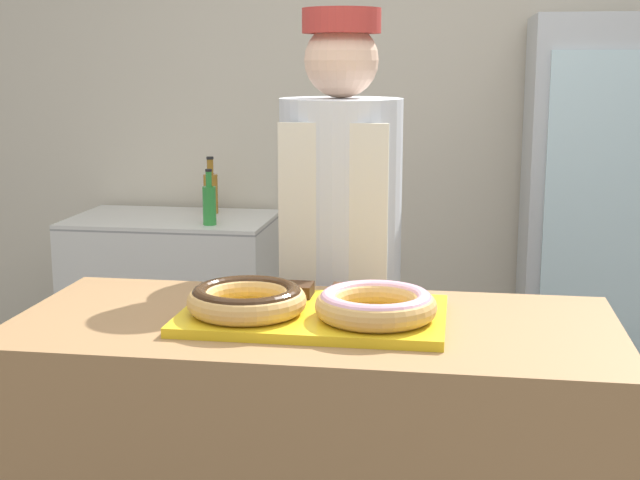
{
  "coord_description": "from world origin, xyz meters",
  "views": [
    {
      "loc": [
        0.34,
        -2.06,
        1.57
      ],
      "look_at": [
        0.0,
        0.1,
        1.13
      ],
      "focal_mm": 50.0,
      "sensor_mm": 36.0,
      "label": 1
    }
  ],
  "objects_px": {
    "serving_tray": "(314,315)",
    "chest_freezer": "(175,309)",
    "donut_light_glaze": "(376,304)",
    "bottle_amber": "(211,191)",
    "donut_chocolate_glaze": "(247,298)",
    "bottle_green": "(209,203)",
    "baker_person": "(340,274)",
    "brownie_back_right": "(347,292)",
    "beverage_fridge": "(597,228)",
    "brownie_back_left": "(297,290)"
  },
  "relations": [
    {
      "from": "serving_tray",
      "to": "chest_freezer",
      "type": "relative_size",
      "value": 0.7
    },
    {
      "from": "donut_light_glaze",
      "to": "bottle_amber",
      "type": "distance_m",
      "value": 2.17
    },
    {
      "from": "donut_chocolate_glaze",
      "to": "donut_light_glaze",
      "type": "distance_m",
      "value": 0.31
    },
    {
      "from": "bottle_amber",
      "to": "serving_tray",
      "type": "bearing_deg",
      "value": -67.25
    },
    {
      "from": "chest_freezer",
      "to": "bottle_green",
      "type": "relative_size",
      "value": 3.76
    },
    {
      "from": "bottle_green",
      "to": "bottle_amber",
      "type": "bearing_deg",
      "value": 104.64
    },
    {
      "from": "donut_light_glaze",
      "to": "bottle_amber",
      "type": "xyz_separation_m",
      "value": [
        -0.96,
        1.95,
        -0.03
      ]
    },
    {
      "from": "serving_tray",
      "to": "chest_freezer",
      "type": "distance_m",
      "value": 2.08
    },
    {
      "from": "donut_light_glaze",
      "to": "bottle_green",
      "type": "relative_size",
      "value": 1.19
    },
    {
      "from": "baker_person",
      "to": "donut_chocolate_glaze",
      "type": "bearing_deg",
      "value": -101.16
    },
    {
      "from": "chest_freezer",
      "to": "serving_tray",
      "type": "bearing_deg",
      "value": -61.9
    },
    {
      "from": "baker_person",
      "to": "chest_freezer",
      "type": "relative_size",
      "value": 1.89
    },
    {
      "from": "serving_tray",
      "to": "donut_chocolate_glaze",
      "type": "distance_m",
      "value": 0.17
    },
    {
      "from": "donut_light_glaze",
      "to": "bottle_amber",
      "type": "height_order",
      "value": "bottle_amber"
    },
    {
      "from": "brownie_back_right",
      "to": "beverage_fridge",
      "type": "xyz_separation_m",
      "value": [
        0.86,
        1.64,
        -0.11
      ]
    },
    {
      "from": "brownie_back_left",
      "to": "chest_freezer",
      "type": "bearing_deg",
      "value": 118.24
    },
    {
      "from": "bottle_amber",
      "to": "brownie_back_left",
      "type": "bearing_deg",
      "value": -67.53
    },
    {
      "from": "donut_chocolate_glaze",
      "to": "brownie_back_right",
      "type": "bearing_deg",
      "value": 38.59
    },
    {
      "from": "donut_chocolate_glaze",
      "to": "bottle_amber",
      "type": "xyz_separation_m",
      "value": [
        -0.64,
        1.95,
        -0.03
      ]
    },
    {
      "from": "donut_chocolate_glaze",
      "to": "beverage_fridge",
      "type": "height_order",
      "value": "beverage_fridge"
    },
    {
      "from": "bottle_green",
      "to": "donut_light_glaze",
      "type": "bearing_deg",
      "value": -62.09
    },
    {
      "from": "chest_freezer",
      "to": "bottle_amber",
      "type": "height_order",
      "value": "bottle_amber"
    },
    {
      "from": "chest_freezer",
      "to": "beverage_fridge",
      "type": "bearing_deg",
      "value": -0.2
    },
    {
      "from": "beverage_fridge",
      "to": "bottle_amber",
      "type": "distance_m",
      "value": 1.73
    },
    {
      "from": "serving_tray",
      "to": "donut_chocolate_glaze",
      "type": "bearing_deg",
      "value": -164.11
    },
    {
      "from": "donut_chocolate_glaze",
      "to": "bottle_amber",
      "type": "height_order",
      "value": "bottle_amber"
    },
    {
      "from": "beverage_fridge",
      "to": "chest_freezer",
      "type": "relative_size",
      "value": 1.92
    },
    {
      "from": "donut_chocolate_glaze",
      "to": "bottle_green",
      "type": "height_order",
      "value": "bottle_green"
    },
    {
      "from": "donut_chocolate_glaze",
      "to": "chest_freezer",
      "type": "height_order",
      "value": "donut_chocolate_glaze"
    },
    {
      "from": "serving_tray",
      "to": "donut_light_glaze",
      "type": "height_order",
      "value": "donut_light_glaze"
    },
    {
      "from": "donut_chocolate_glaze",
      "to": "donut_light_glaze",
      "type": "xyz_separation_m",
      "value": [
        0.31,
        0.0,
        0.0
      ]
    },
    {
      "from": "baker_person",
      "to": "beverage_fridge",
      "type": "distance_m",
      "value": 1.47
    },
    {
      "from": "beverage_fridge",
      "to": "bottle_green",
      "type": "height_order",
      "value": "beverage_fridge"
    },
    {
      "from": "brownie_back_left",
      "to": "bottle_amber",
      "type": "bearing_deg",
      "value": 112.47
    },
    {
      "from": "brownie_back_left",
      "to": "bottle_amber",
      "type": "relative_size",
      "value": 0.3
    },
    {
      "from": "serving_tray",
      "to": "beverage_fridge",
      "type": "distance_m",
      "value": 2.0
    },
    {
      "from": "donut_light_glaze",
      "to": "donut_chocolate_glaze",
      "type": "bearing_deg",
      "value": 180.0
    },
    {
      "from": "brownie_back_left",
      "to": "bottle_amber",
      "type": "distance_m",
      "value": 1.92
    },
    {
      "from": "baker_person",
      "to": "bottle_green",
      "type": "distance_m",
      "value": 1.2
    },
    {
      "from": "bottle_amber",
      "to": "beverage_fridge",
      "type": "bearing_deg",
      "value": -4.55
    },
    {
      "from": "bottle_amber",
      "to": "bottle_green",
      "type": "bearing_deg",
      "value": -75.36
    },
    {
      "from": "beverage_fridge",
      "to": "bottle_amber",
      "type": "relative_size",
      "value": 6.64
    },
    {
      "from": "baker_person",
      "to": "serving_tray",
      "type": "bearing_deg",
      "value": -88.14
    },
    {
      "from": "donut_chocolate_glaze",
      "to": "beverage_fridge",
      "type": "bearing_deg",
      "value": 59.29
    },
    {
      "from": "baker_person",
      "to": "chest_freezer",
      "type": "bearing_deg",
      "value": 129.23
    },
    {
      "from": "brownie_back_left",
      "to": "chest_freezer",
      "type": "relative_size",
      "value": 0.09
    },
    {
      "from": "baker_person",
      "to": "bottle_amber",
      "type": "xyz_separation_m",
      "value": [
        -0.78,
        1.27,
        0.06
      ]
    },
    {
      "from": "baker_person",
      "to": "chest_freezer",
      "type": "distance_m",
      "value": 1.54
    },
    {
      "from": "serving_tray",
      "to": "bottle_amber",
      "type": "distance_m",
      "value": 2.07
    },
    {
      "from": "brownie_back_left",
      "to": "chest_freezer",
      "type": "height_order",
      "value": "brownie_back_left"
    }
  ]
}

